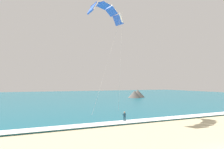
{
  "coord_description": "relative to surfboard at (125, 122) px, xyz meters",
  "views": [
    {
      "loc": [
        -16.5,
        -10.96,
        6.07
      ],
      "look_at": [
        -3.92,
        18.42,
        7.52
      ],
      "focal_mm": 30.93,
      "sensor_mm": 36.0,
      "label": 1
    }
  ],
  "objects": [
    {
      "name": "surfboard",
      "position": [
        0.0,
        0.0,
        0.0
      ],
      "size": [
        0.72,
        1.46,
        0.09
      ],
      "color": "yellow",
      "rests_on": "ground"
    },
    {
      "name": "sea",
      "position": [
        2.89,
        58.52,
        0.07
      ],
      "size": [
        200.0,
        120.0,
        0.2
      ],
      "primitive_type": "cube",
      "color": "#146075",
      "rests_on": "ground"
    },
    {
      "name": "kitesurfer",
      "position": [
        0.0,
        0.02,
        0.91
      ],
      "size": [
        0.59,
        0.59,
        1.69
      ],
      "color": "#143347",
      "rests_on": "ground"
    },
    {
      "name": "surf_foam",
      "position": [
        2.89,
        -0.48,
        0.19
      ],
      "size": [
        200.0,
        2.36,
        0.04
      ],
      "primitive_type": "cube",
      "color": "white",
      "rests_on": "sea"
    },
    {
      "name": "headland_right",
      "position": [
        27.01,
        42.67,
        1.57
      ],
      "size": [
        8.63,
        7.99,
        3.38
      ],
      "color": "#56514C",
      "rests_on": "ground"
    },
    {
      "name": "kite_primary",
      "position": [
        -1.9,
        3.32,
        18.55
      ],
      "size": [
        7.86,
        5.41,
        18.65
      ],
      "color": "blue"
    }
  ]
}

